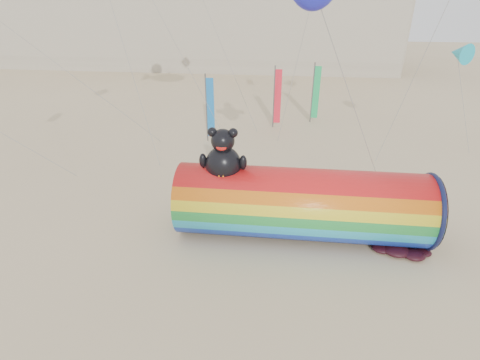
# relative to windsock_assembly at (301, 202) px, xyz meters

# --- Properties ---
(ground) EXTENTS (160.00, 160.00, 0.00)m
(ground) POSITION_rel_windsock_assembly_xyz_m (-3.48, -0.75, -1.78)
(ground) COLOR #CCB58C
(ground) RESTS_ON ground
(windsock_assembly) EXTENTS (11.66, 3.55, 5.38)m
(windsock_assembly) POSITION_rel_windsock_assembly_xyz_m (0.00, 0.00, 0.00)
(windsock_assembly) COLOR red
(windsock_assembly) RESTS_ON ground
(kite_handler) EXTENTS (0.81, 0.72, 1.86)m
(kite_handler) POSITION_rel_windsock_assembly_xyz_m (4.67, 0.15, -0.85)
(kite_handler) COLOR slate
(kite_handler) RESTS_ON ground
(fabric_bundle) EXTENTS (2.62, 1.35, 0.41)m
(fabric_bundle) POSITION_rel_windsock_assembly_xyz_m (4.52, -1.06, -1.61)
(fabric_bundle) COLOR #3F0B16
(fabric_bundle) RESTS_ON ground
(festival_banners) EXTENTS (8.91, 5.77, 5.20)m
(festival_banners) POSITION_rel_windsock_assembly_xyz_m (-2.18, 15.14, 0.85)
(festival_banners) COLOR #59595E
(festival_banners) RESTS_ON ground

